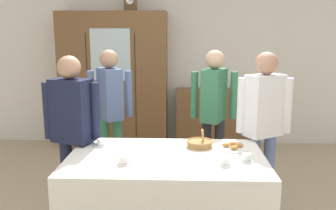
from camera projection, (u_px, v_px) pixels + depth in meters
name	position (u px, v px, depth m)	size (l,w,h in m)	color
back_wall	(174.00, 59.00, 5.66)	(6.40, 0.10, 2.70)	silver
dining_table	(166.00, 169.00, 2.98)	(1.64, 0.99, 0.76)	brown
wall_cabinet	(114.00, 81.00, 5.47)	(1.60, 0.46, 2.06)	brown
mantel_clock	(130.00, 3.00, 5.22)	(0.18, 0.11, 0.24)	brown
bookshelf_low	(214.00, 118.00, 5.58)	(1.15, 0.35, 0.90)	brown
book_stack	(214.00, 88.00, 5.48)	(0.15, 0.19, 0.06)	#2D5184
tea_cup_far_left	(124.00, 160.00, 2.80)	(0.13, 0.13, 0.06)	white
tea_cup_near_left	(101.00, 143.00, 3.25)	(0.13, 0.13, 0.06)	white
tea_cup_mid_left	(225.00, 161.00, 2.78)	(0.13, 0.13, 0.06)	white
tea_cup_center	(247.00, 158.00, 2.87)	(0.13, 0.13, 0.06)	silver
bread_basket	(200.00, 143.00, 3.22)	(0.24, 0.24, 0.16)	#9E7542
pastry_plate	(233.00, 147.00, 3.17)	(0.28, 0.28, 0.05)	white
spoon_back_edge	(123.00, 154.00, 3.03)	(0.12, 0.02, 0.01)	silver
spoon_mid_left	(200.00, 161.00, 2.86)	(0.12, 0.02, 0.01)	silver
spoon_center	(167.00, 147.00, 3.21)	(0.12, 0.02, 0.01)	silver
person_near_right_end	(110.00, 104.00, 4.16)	(0.52, 0.41, 1.58)	#33704C
person_by_cabinet	(214.00, 105.00, 4.06)	(0.52, 0.41, 1.58)	#232328
person_behind_table_right	(264.00, 118.00, 3.45)	(0.52, 0.36, 1.59)	slate
person_behind_table_left	(72.00, 123.00, 3.30)	(0.52, 0.31, 1.57)	#191E38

